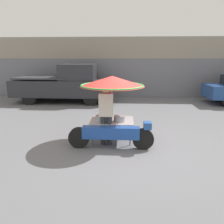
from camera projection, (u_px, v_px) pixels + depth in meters
ground_plane at (132, 145)px, 6.09m from camera, size 36.00×36.00×0.00m
shopfront_building at (129, 67)px, 14.01m from camera, size 28.00×2.06×3.54m
vendor_motorcycle_cart at (112, 93)px, 6.07m from camera, size 2.29×1.82×1.89m
vendor_person at (106, 112)px, 5.93m from camera, size 0.38×0.23×1.68m
pickup_truck at (66, 84)px, 11.76m from camera, size 5.29×1.96×2.03m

